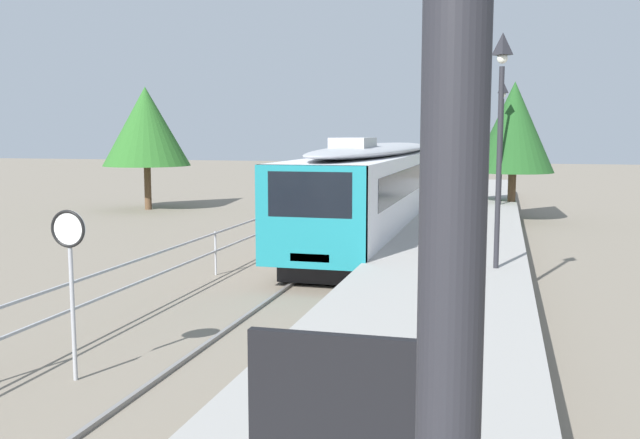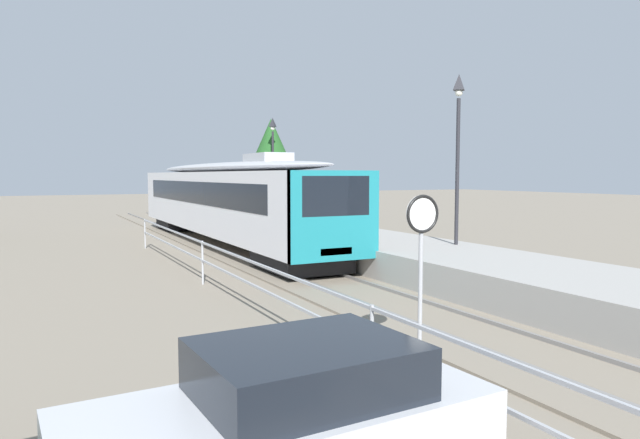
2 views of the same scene
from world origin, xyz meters
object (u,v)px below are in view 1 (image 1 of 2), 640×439
at_px(commuter_train, 380,182).
at_px(platform_lamp_mid_platform, 501,106).
at_px(platform_lamp_far_end, 502,119).
at_px(platform_notice_board, 336,410).
at_px(speed_limit_sign, 69,252).

relative_size(commuter_train, platform_lamp_mid_platform, 3.83).
relative_size(platform_lamp_mid_platform, platform_lamp_far_end, 1.00).
bearing_deg(commuter_train, platform_notice_board, -81.00).
distance_m(commuter_train, speed_limit_sign, 16.97).
height_order(platform_lamp_mid_platform, platform_notice_board, platform_lamp_mid_platform).
xyz_separation_m(commuter_train, platform_lamp_mid_platform, (4.44, -9.96, 2.47)).
bearing_deg(speed_limit_sign, commuter_train, 82.81).
relative_size(commuter_train, platform_lamp_far_end, 3.83).
distance_m(platform_lamp_mid_platform, platform_notice_board, 12.49).
height_order(platform_lamp_far_end, speed_limit_sign, platform_lamp_far_end).
distance_m(commuter_train, platform_notice_board, 22.45).
xyz_separation_m(platform_lamp_mid_platform, speed_limit_sign, (-6.57, -6.88, -2.50)).
relative_size(commuter_train, speed_limit_sign, 7.30).
xyz_separation_m(platform_lamp_far_end, platform_notice_board, (-0.93, -27.50, -2.44)).
distance_m(platform_lamp_far_end, speed_limit_sign, 23.25).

